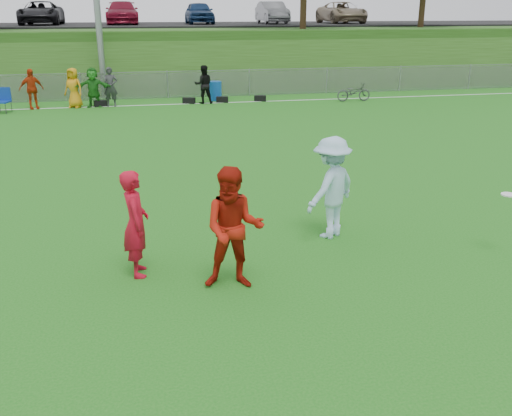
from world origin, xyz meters
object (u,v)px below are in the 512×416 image
object	(u,v)px
player_red_left	(136,223)
recycling_bin	(215,91)
frisbee	(509,195)
player_red_center	(234,229)
player_blue	(331,188)
bicycle	(354,92)

from	to	relation	value
player_red_left	recycling_bin	xyz separation A→B (m)	(3.84, 18.15, -0.43)
recycling_bin	player_red_left	bearing A→B (deg)	-101.95
frisbee	recycling_bin	bearing A→B (deg)	97.38
player_red_center	player_blue	world-z (taller)	same
player_red_center	player_red_left	bearing A→B (deg)	164.15
player_red_center	bicycle	distance (m)	19.37
player_red_left	frisbee	bearing A→B (deg)	-96.95
player_blue	frisbee	bearing A→B (deg)	117.04
frisbee	bicycle	bearing A→B (deg)	77.33
player_red_center	player_blue	distance (m)	2.70
player_blue	player_red_left	bearing A→B (deg)	-21.17
player_red_left	frisbee	xyz separation A→B (m)	(6.26, -0.48, 0.21)
player_blue	recycling_bin	bearing A→B (deg)	-126.52
player_red_left	player_red_center	bearing A→B (deg)	-120.29
frisbee	bicycle	world-z (taller)	frisbee
player_red_left	bicycle	distance (m)	19.40
player_red_center	frisbee	distance (m)	4.82
player_red_center	bicycle	xyz separation A→B (m)	(8.65, 17.32, -0.54)
player_red_left	bicycle	bearing A→B (deg)	-33.92
player_red_center	recycling_bin	distance (m)	19.07
frisbee	bicycle	xyz separation A→B (m)	(3.83, 17.04, -0.67)
player_red_left	frisbee	world-z (taller)	player_red_left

